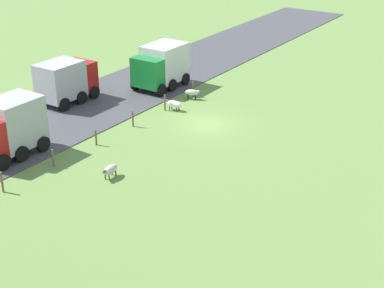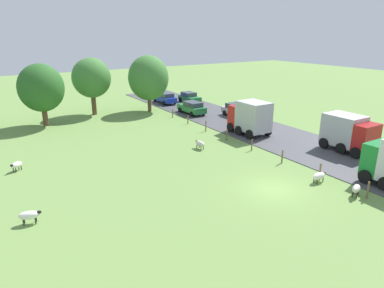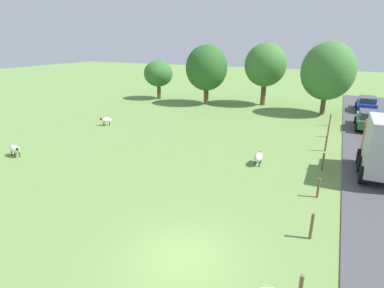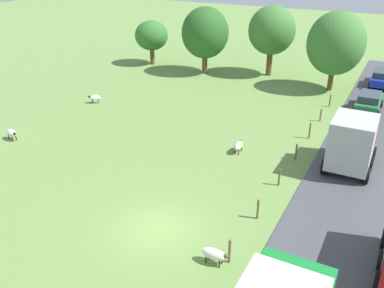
# 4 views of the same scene
# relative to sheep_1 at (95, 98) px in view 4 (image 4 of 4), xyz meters

# --- Properties ---
(ground_plane) EXTENTS (160.00, 160.00, 0.00)m
(ground_plane) POSITION_rel_sheep_1_xyz_m (14.46, -12.86, -0.50)
(ground_plane) COLOR #6B8E47
(sheep_1) EXTENTS (1.02, 0.93, 0.74)m
(sheep_1) POSITION_rel_sheep_1_xyz_m (0.00, 0.00, 0.00)
(sheep_1) COLOR white
(sheep_1) RESTS_ON ground_plane
(sheep_2) EXTENTS (1.27, 0.51, 0.75)m
(sheep_2) POSITION_rel_sheep_1_xyz_m (17.95, -13.73, -0.01)
(sheep_2) COLOR white
(sheep_2) RESTS_ON ground_plane
(sheep_3) EXTENTS (0.58, 1.24, 0.76)m
(sheep_3) POSITION_rel_sheep_1_xyz_m (14.81, -3.14, -0.00)
(sheep_3) COLOR beige
(sheep_3) RESTS_ON ground_plane
(sheep_4) EXTENTS (1.27, 0.77, 0.78)m
(sheep_4) POSITION_rel_sheep_1_xyz_m (-0.27, -8.78, 0.03)
(sheep_4) COLOR white
(sheep_4) RESTS_ON ground_plane
(tree_0) EXTENTS (3.75, 3.75, 4.97)m
(tree_0) POSITION_rel_sheep_1_xyz_m (-2.65, 13.57, 2.78)
(tree_0) COLOR brown
(tree_0) RESTS_ON ground_plane
(tree_1) EXTENTS (5.26, 5.26, 7.38)m
(tree_1) POSITION_rel_sheep_1_xyz_m (17.58, 13.32, 3.95)
(tree_1) COLOR brown
(tree_1) RESTS_ON ground_plane
(tree_2) EXTENTS (4.92, 4.92, 6.96)m
(tree_2) POSITION_rel_sheep_1_xyz_m (4.39, 13.00, 3.79)
(tree_2) COLOR brown
(tree_2) RESTS_ON ground_plane
(tree_3) EXTENTS (4.81, 4.81, 7.19)m
(tree_3) POSITION_rel_sheep_1_xyz_m (10.76, 15.52, 4.18)
(tree_3) COLOR brown
(tree_3) RESTS_ON ground_plane
(fence_post_1) EXTENTS (0.12, 0.12, 1.22)m
(fence_post_1) POSITION_rel_sheep_1_xyz_m (18.50, -13.36, 0.11)
(fence_post_1) COLOR brown
(fence_post_1) RESTS_ON ground_plane
(fence_post_2) EXTENTS (0.12, 0.12, 1.13)m
(fence_post_2) POSITION_rel_sheep_1_xyz_m (18.50, -9.69, 0.06)
(fence_post_2) COLOR brown
(fence_post_2) RESTS_ON ground_plane
(fence_post_3) EXTENTS (0.12, 0.12, 1.05)m
(fence_post_3) POSITION_rel_sheep_1_xyz_m (18.50, -6.02, 0.02)
(fence_post_3) COLOR brown
(fence_post_3) RESTS_ON ground_plane
(fence_post_4) EXTENTS (0.12, 0.12, 1.11)m
(fence_post_4) POSITION_rel_sheep_1_xyz_m (18.50, -2.34, 0.05)
(fence_post_4) COLOR brown
(fence_post_4) RESTS_ON ground_plane
(fence_post_5) EXTENTS (0.12, 0.12, 1.20)m
(fence_post_5) POSITION_rel_sheep_1_xyz_m (18.50, 1.33, 0.10)
(fence_post_5) COLOR brown
(fence_post_5) RESTS_ON ground_plane
(fence_post_6) EXTENTS (0.12, 0.12, 1.03)m
(fence_post_6) POSITION_rel_sheep_1_xyz_m (18.50, 5.00, 0.01)
(fence_post_6) COLOR brown
(fence_post_6) RESTS_ON ground_plane
(fence_post_7) EXTENTS (0.12, 0.12, 1.08)m
(fence_post_7) POSITION_rel_sheep_1_xyz_m (18.50, 8.67, 0.04)
(fence_post_7) COLOR brown
(fence_post_7) RESTS_ON ground_plane
(truck_1) EXTENTS (2.72, 4.29, 3.46)m
(truck_1) POSITION_rel_sheep_1_xyz_m (21.73, -2.01, 1.37)
(truck_1) COLOR #B21919
(truck_1) RESTS_ON road_strip
(car_2) EXTENTS (1.99, 4.60, 1.57)m
(car_2) POSITION_rel_sheep_1_xyz_m (21.81, 16.97, 0.38)
(car_2) COLOR #1933B2
(car_2) RESTS_ON road_strip
(car_3) EXTENTS (2.04, 4.45, 1.60)m
(car_3) POSITION_rel_sheep_1_xyz_m (21.55, 8.97, 0.39)
(car_3) COLOR #237238
(car_3) RESTS_ON road_strip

